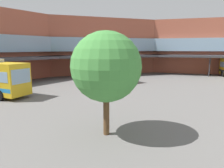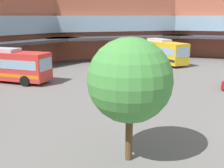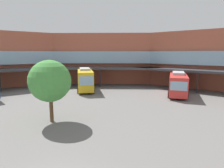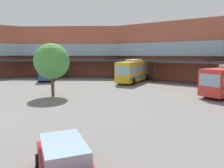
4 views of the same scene
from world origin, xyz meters
name	(u,v)px [view 1 (image 1 of 4)]	position (x,y,z in m)	size (l,w,h in m)	color
station_building	(95,45)	(0.00, 19.46, 5.47)	(79.73, 51.75, 10.88)	#AD5942
bus_1	(103,68)	(5.76, 26.67, 1.84)	(3.10, 10.85, 3.64)	red
plaza_tree	(106,67)	(-5.94, 8.71, 4.07)	(4.06, 4.06, 6.11)	brown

